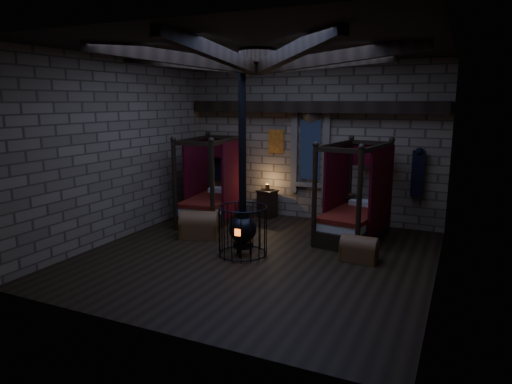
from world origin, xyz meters
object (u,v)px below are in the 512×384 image
at_px(bed_left, 212,201).
at_px(bed_right, 354,216).
at_px(trunk_right, 359,249).
at_px(stove, 243,226).
at_px(trunk_left, 200,226).

xyz_separation_m(bed_left, bed_right, (3.86, 0.00, 0.00)).
bearing_deg(trunk_right, stove, -161.61).
bearing_deg(bed_right, bed_left, -171.53).
xyz_separation_m(trunk_left, trunk_right, (3.81, -0.02, -0.05)).
bearing_deg(stove, trunk_right, 10.26).
distance_m(trunk_left, stove, 1.70).
relative_size(bed_right, stove, 0.57).
bearing_deg(bed_right, trunk_left, -148.02).
xyz_separation_m(bed_right, trunk_right, (0.45, -1.48, -0.32)).
bearing_deg(trunk_left, bed_right, 3.29).
relative_size(bed_right, trunk_right, 3.10).
xyz_separation_m(bed_left, trunk_right, (4.31, -1.48, -0.32)).
bearing_deg(trunk_left, bed_left, 88.56).
bearing_deg(bed_right, stove, -122.05).
bearing_deg(bed_left, trunk_left, -77.39).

